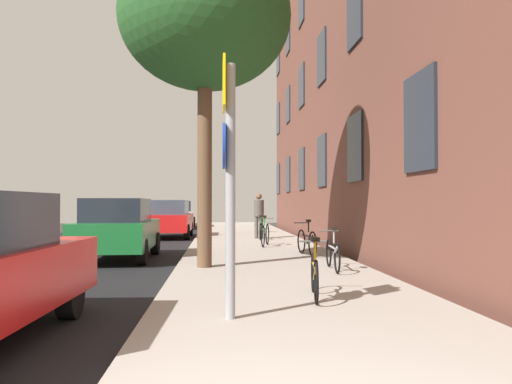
{
  "coord_description": "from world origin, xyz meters",
  "views": [
    {
      "loc": [
        -0.07,
        -2.37,
        1.52
      ],
      "look_at": [
        1.03,
        12.49,
        1.84
      ],
      "focal_mm": 35.49,
      "sensor_mm": 36.0,
      "label": 1
    }
  ],
  "objects_px": {
    "bicycle_1": "(333,253)",
    "car_3": "(178,214)",
    "traffic_light": "(204,176)",
    "sign_post": "(228,166)",
    "bicycle_0": "(315,274)",
    "car_2": "(168,218)",
    "tree_near": "(205,18)",
    "bicycle_3": "(265,234)",
    "bicycle_2": "(307,241)",
    "car_1": "(118,228)",
    "pedestrian_0": "(259,213)",
    "bicycle_4": "(261,230)"
  },
  "relations": [
    {
      "from": "traffic_light",
      "to": "tree_near",
      "type": "xyz_separation_m",
      "value": [
        0.33,
        -10.96,
        2.9
      ]
    },
    {
      "from": "sign_post",
      "to": "bicycle_1",
      "type": "xyz_separation_m",
      "value": [
        2.25,
        4.23,
        -1.49
      ]
    },
    {
      "from": "sign_post",
      "to": "pedestrian_0",
      "type": "distance_m",
      "value": 13.79
    },
    {
      "from": "bicycle_1",
      "to": "car_3",
      "type": "relative_size",
      "value": 0.38
    },
    {
      "from": "sign_post",
      "to": "tree_near",
      "type": "distance_m",
      "value": 6.13
    },
    {
      "from": "tree_near",
      "to": "bicycle_4",
      "type": "distance_m",
      "value": 9.92
    },
    {
      "from": "bicycle_1",
      "to": "car_2",
      "type": "bearing_deg",
      "value": 111.22
    },
    {
      "from": "bicycle_0",
      "to": "car_1",
      "type": "relative_size",
      "value": 0.39
    },
    {
      "from": "bicycle_3",
      "to": "car_3",
      "type": "bearing_deg",
      "value": 105.64
    },
    {
      "from": "traffic_light",
      "to": "car_1",
      "type": "distance_m",
      "value": 8.81
    },
    {
      "from": "sign_post",
      "to": "car_1",
      "type": "distance_m",
      "value": 8.09
    },
    {
      "from": "bicycle_0",
      "to": "bicycle_1",
      "type": "xyz_separation_m",
      "value": [
        0.96,
        3.0,
        -0.0
      ]
    },
    {
      "from": "tree_near",
      "to": "car_1",
      "type": "xyz_separation_m",
      "value": [
        -2.35,
        2.58,
        -4.74
      ]
    },
    {
      "from": "bicycle_0",
      "to": "car_2",
      "type": "relative_size",
      "value": 0.38
    },
    {
      "from": "bicycle_0",
      "to": "bicycle_2",
      "type": "distance_m",
      "value": 6.08
    },
    {
      "from": "bicycle_0",
      "to": "pedestrian_0",
      "type": "xyz_separation_m",
      "value": [
        0.18,
        12.46,
        0.66
      ]
    },
    {
      "from": "pedestrian_0",
      "to": "car_3",
      "type": "distance_m",
      "value": 11.23
    },
    {
      "from": "traffic_light",
      "to": "bicycle_0",
      "type": "bearing_deg",
      "value": -82.08
    },
    {
      "from": "bicycle_3",
      "to": "pedestrian_0",
      "type": "height_order",
      "value": "pedestrian_0"
    },
    {
      "from": "bicycle_2",
      "to": "bicycle_3",
      "type": "height_order",
      "value": "bicycle_3"
    },
    {
      "from": "bicycle_1",
      "to": "bicycle_4",
      "type": "bearing_deg",
      "value": 94.7
    },
    {
      "from": "tree_near",
      "to": "car_2",
      "type": "xyz_separation_m",
      "value": [
        -1.84,
        10.91,
        -4.73
      ]
    },
    {
      "from": "bicycle_2",
      "to": "bicycle_4",
      "type": "xyz_separation_m",
      "value": [
        -0.73,
        6.0,
        -0.01
      ]
    },
    {
      "from": "bicycle_3",
      "to": "car_2",
      "type": "bearing_deg",
      "value": 123.1
    },
    {
      "from": "bicycle_0",
      "to": "bicycle_3",
      "type": "xyz_separation_m",
      "value": [
        0.11,
        9.0,
        0.04
      ]
    },
    {
      "from": "bicycle_2",
      "to": "car_1",
      "type": "height_order",
      "value": "car_1"
    },
    {
      "from": "car_1",
      "to": "car_3",
      "type": "bearing_deg",
      "value": 89.09
    },
    {
      "from": "tree_near",
      "to": "bicycle_4",
      "type": "xyz_separation_m",
      "value": [
        1.93,
        8.29,
        -5.1
      ]
    },
    {
      "from": "car_2",
      "to": "car_3",
      "type": "height_order",
      "value": "same"
    },
    {
      "from": "sign_post",
      "to": "car_3",
      "type": "distance_m",
      "value": 24.33
    },
    {
      "from": "bicycle_4",
      "to": "sign_post",
      "type": "bearing_deg",
      "value": -96.51
    },
    {
      "from": "sign_post",
      "to": "tree_near",
      "type": "height_order",
      "value": "tree_near"
    },
    {
      "from": "bicycle_0",
      "to": "car_1",
      "type": "bearing_deg",
      "value": 122.85
    },
    {
      "from": "bicycle_3",
      "to": "car_2",
      "type": "height_order",
      "value": "car_2"
    },
    {
      "from": "bicycle_1",
      "to": "bicycle_4",
      "type": "distance_m",
      "value": 9.03
    },
    {
      "from": "traffic_light",
      "to": "car_3",
      "type": "distance_m",
      "value": 8.66
    },
    {
      "from": "sign_post",
      "to": "bicycle_2",
      "type": "xyz_separation_m",
      "value": [
        2.24,
        7.23,
        -1.47
      ]
    },
    {
      "from": "traffic_light",
      "to": "car_3",
      "type": "relative_size",
      "value": 0.84
    },
    {
      "from": "bicycle_4",
      "to": "car_3",
      "type": "distance_m",
      "value": 11.67
    },
    {
      "from": "sign_post",
      "to": "bicycle_1",
      "type": "bearing_deg",
      "value": 61.97
    },
    {
      "from": "bicycle_2",
      "to": "car_2",
      "type": "bearing_deg",
      "value": 117.58
    },
    {
      "from": "traffic_light",
      "to": "bicycle_1",
      "type": "xyz_separation_m",
      "value": [
        3.0,
        -11.67,
        -2.21
      ]
    },
    {
      "from": "bicycle_2",
      "to": "tree_near",
      "type": "bearing_deg",
      "value": -139.21
    },
    {
      "from": "tree_near",
      "to": "pedestrian_0",
      "type": "distance_m",
      "value": 9.99
    },
    {
      "from": "tree_near",
      "to": "bicycle_1",
      "type": "relative_size",
      "value": 4.17
    },
    {
      "from": "bicycle_1",
      "to": "car_2",
      "type": "xyz_separation_m",
      "value": [
        -4.51,
        11.62,
        0.37
      ]
    },
    {
      "from": "bicycle_1",
      "to": "bicycle_2",
      "type": "height_order",
      "value": "bicycle_2"
    },
    {
      "from": "tree_near",
      "to": "car_2",
      "type": "height_order",
      "value": "tree_near"
    },
    {
      "from": "bicycle_0",
      "to": "car_2",
      "type": "height_order",
      "value": "car_2"
    },
    {
      "from": "bicycle_1",
      "to": "car_3",
      "type": "distance_m",
      "value": 20.51
    }
  ]
}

